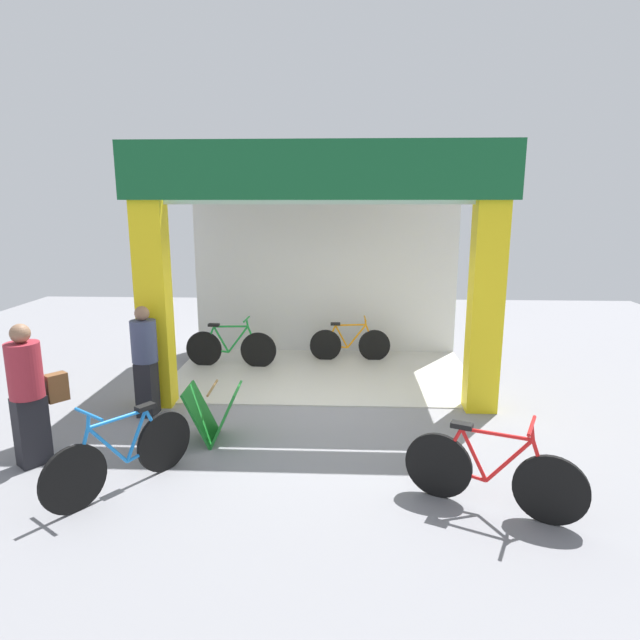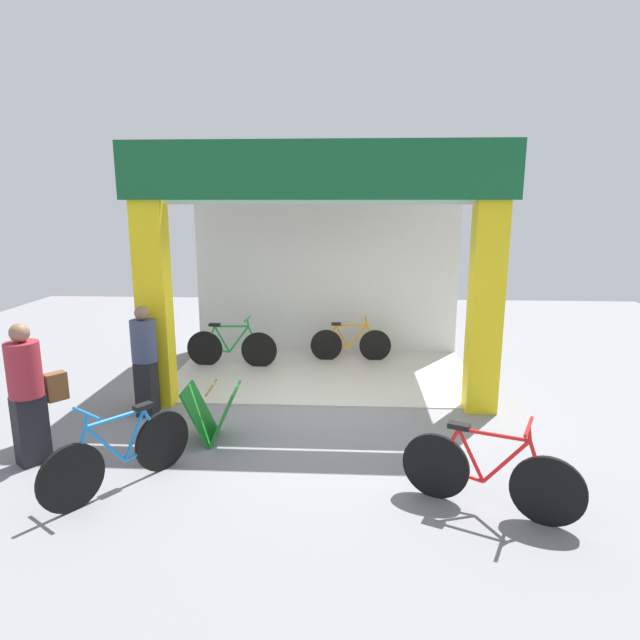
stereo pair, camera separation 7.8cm
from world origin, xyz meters
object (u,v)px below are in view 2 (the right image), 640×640
object	(u,v)px
bicycle_inside_1	(231,347)
sandwich_board_sign	(212,413)
bicycle_parked_0	(489,474)
bicycle_parked_1	(121,454)
pedestrian_1	(146,359)
pedestrian_0	(29,391)
bicycle_inside_0	(350,344)

from	to	relation	value
bicycle_inside_1	sandwich_board_sign	xyz separation A→B (m)	(0.43, -3.13, -0.01)
bicycle_parked_0	bicycle_parked_1	bearing A→B (deg)	176.68
sandwich_board_sign	pedestrian_1	distance (m)	1.49
bicycle_parked_0	sandwich_board_sign	world-z (taller)	bicycle_parked_0
bicycle_inside_1	pedestrian_0	size ratio (longest dim) A/B	1.01
bicycle_inside_0	bicycle_inside_1	xyz separation A→B (m)	(-2.19, -0.50, 0.03)
bicycle_inside_0	pedestrian_0	xyz separation A→B (m)	(-3.68, -4.33, 0.53)
bicycle_inside_0	pedestrian_1	bearing A→B (deg)	-135.97
pedestrian_0	bicycle_parked_1	bearing A→B (deg)	-22.87
pedestrian_1	bicycle_parked_1	bearing A→B (deg)	-76.97
bicycle_parked_1	pedestrian_0	distance (m)	1.45
bicycle_parked_1	sandwich_board_sign	distance (m)	1.40
bicycle_inside_0	bicycle_parked_1	distance (m)	5.43
bicycle_inside_1	bicycle_parked_0	world-z (taller)	bicycle_parked_0
bicycle_inside_1	pedestrian_0	distance (m)	4.14
bicycle_inside_0	bicycle_parked_0	distance (m)	5.25
bicycle_parked_0	sandwich_board_sign	size ratio (longest dim) A/B	2.23
bicycle_inside_1	pedestrian_1	size ratio (longest dim) A/B	1.06
pedestrian_0	bicycle_inside_1	bearing A→B (deg)	68.67
bicycle_parked_1	pedestrian_0	xyz separation A→B (m)	(-1.26, 0.53, 0.48)
bicycle_parked_0	bicycle_parked_1	xyz separation A→B (m)	(-3.76, 0.22, -0.00)
sandwich_board_sign	bicycle_inside_1	bearing A→B (deg)	97.88
bicycle_parked_0	sandwich_board_sign	distance (m)	3.42
bicycle_parked_1	bicycle_parked_0	bearing A→B (deg)	-3.32
sandwich_board_sign	pedestrian_1	world-z (taller)	pedestrian_1
bicycle_inside_0	bicycle_parked_1	xyz separation A→B (m)	(-2.42, -4.86, 0.05)
pedestrian_1	bicycle_parked_0	bearing A→B (deg)	-28.25
bicycle_inside_1	sandwich_board_sign	size ratio (longest dim) A/B	2.31
bicycle_inside_1	pedestrian_1	distance (m)	2.45
bicycle_parked_1	sandwich_board_sign	world-z (taller)	bicycle_parked_1
pedestrian_1	bicycle_inside_0	bearing A→B (deg)	44.03
bicycle_inside_1	bicycle_parked_0	bearing A→B (deg)	-52.37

